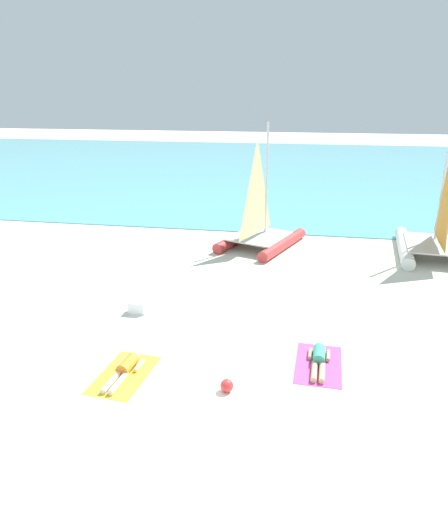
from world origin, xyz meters
TOP-DOWN VIEW (x-y plane):
  - ground_plane at (0.00, 10.00)m, footprint 120.00×120.00m
  - ocean_water at (0.00, 32.51)m, footprint 120.00×40.00m
  - sailboat_red at (0.67, 10.55)m, footprint 3.71×4.55m
  - sailboat_white at (7.73, 10.46)m, footprint 3.29×4.73m
  - towel_left at (-1.42, 0.27)m, footprint 1.28×2.00m
  - sunbather_left at (-1.41, 0.33)m, footprint 0.58×1.57m
  - towel_right at (3.06, 1.52)m, footprint 1.17×1.94m
  - sunbather_right at (3.07, 1.58)m, footprint 0.56×1.56m
  - beach_ball at (1.05, 0.06)m, footprint 0.29×0.29m
  - cooler_box at (-2.23, 3.49)m, footprint 0.50×0.36m

SIDE VIEW (x-z plane):
  - ground_plane at x=0.00m, z-range 0.00..0.00m
  - towel_left at x=-1.42m, z-range 0.00..0.01m
  - towel_right at x=3.06m, z-range 0.00..0.01m
  - ocean_water at x=0.00m, z-range 0.00..0.05m
  - sunbather_left at x=-1.41m, z-range -0.02..0.28m
  - sunbather_right at x=3.07m, z-range -0.02..0.28m
  - beach_ball at x=1.05m, z-range 0.00..0.29m
  - cooler_box at x=-2.23m, z-range 0.00..0.36m
  - sailboat_red at x=0.67m, z-range -1.80..3.32m
  - sailboat_white at x=7.73m, z-range -2.04..3.78m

